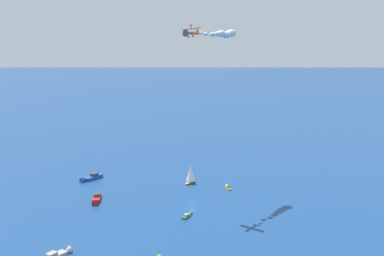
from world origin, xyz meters
The scene contains 11 objects.
ground_plane centered at (0.00, 0.00, 0.00)m, with size 2000.00×2000.00×0.00m, color navy.
motorboat_near_centre centered at (30.29, 13.11, 0.77)m, with size 7.69×9.60×2.87m.
motorboat_far_port centered at (-3.46, -21.89, 0.40)m, with size 4.10×4.97×1.50m.
sailboat_inshore centered at (11.94, -20.85, 3.72)m, with size 3.91×6.50×8.16m.
motorboat_trailing centered at (-4.28, 10.80, 0.42)m, with size 1.70×5.40×1.55m.
motorboat_ahead centered at (48.98, -5.75, 0.79)m, with size 4.04×10.33×2.92m.
motorboat_mid_cluster centered at (10.85, 51.60, 0.69)m, with size 3.38×9.06×2.57m.
marker_buoy centered at (-11.99, 39.37, 0.39)m, with size 1.10×1.10×2.10m.
biplane_lead centered at (0.06, 0.28, 56.84)m, with size 7.43×6.96×3.62m.
wingwalker_lead centered at (0.22, 0.27, 58.99)m, with size 1.50×0.33×1.53m.
smoke_trail_lead centered at (-3.01, -17.89, 56.70)m, with size 5.57×20.61×3.27m.
Camera 1 is at (-72.82, 133.85, 54.08)m, focal length 44.25 mm.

